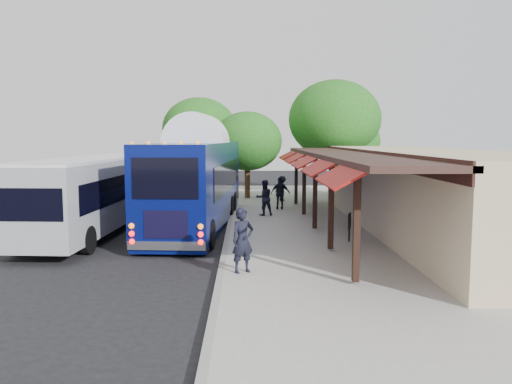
% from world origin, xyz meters
% --- Properties ---
extents(ground, '(90.00, 90.00, 0.00)m').
position_xyz_m(ground, '(0.00, 0.00, 0.00)').
color(ground, black).
rests_on(ground, ground).
extents(sidewalk, '(10.00, 40.00, 0.15)m').
position_xyz_m(sidewalk, '(5.00, 4.00, 0.07)').
color(sidewalk, '#9E9B93').
rests_on(sidewalk, ground).
extents(curb, '(0.20, 40.00, 0.16)m').
position_xyz_m(curb, '(0.05, 4.00, 0.07)').
color(curb, gray).
rests_on(curb, ground).
extents(station_shelter, '(8.15, 20.00, 3.60)m').
position_xyz_m(station_shelter, '(8.38, 4.00, 1.85)').
color(station_shelter, '#C8AF8A').
rests_on(station_shelter, ground).
extents(coach_bus, '(3.68, 13.20, 4.18)m').
position_xyz_m(coach_bus, '(-1.45, 6.04, 2.24)').
color(coach_bus, '#071056').
rests_on(coach_bus, ground).
extents(city_bus, '(3.43, 12.34, 3.28)m').
position_xyz_m(city_bus, '(-5.76, 4.67, 1.81)').
color(city_bus, gray).
rests_on(city_bus, ground).
extents(ped_a, '(0.84, 0.73, 1.92)m').
position_xyz_m(ped_a, '(0.70, -2.72, 1.11)').
color(ped_a, black).
rests_on(ped_a, sidewalk).
extents(ped_b, '(1.04, 0.91, 1.82)m').
position_xyz_m(ped_b, '(1.75, 8.14, 1.06)').
color(ped_b, black).
rests_on(ped_b, sidewalk).
extents(ped_c, '(1.07, 0.49, 1.79)m').
position_xyz_m(ped_c, '(2.73, 10.33, 1.04)').
color(ped_c, black).
rests_on(ped_c, sidewalk).
extents(ped_d, '(1.17, 1.02, 1.57)m').
position_xyz_m(ped_d, '(3.11, 14.00, 0.93)').
color(ped_d, black).
rests_on(ped_d, sidewalk).
extents(sign_board, '(0.22, 0.48, 1.10)m').
position_xyz_m(sign_board, '(4.77, 1.58, 0.90)').
color(sign_board, black).
rests_on(sign_board, sidewalk).
extents(tree_left, '(4.55, 4.55, 5.82)m').
position_xyz_m(tree_left, '(0.92, 15.59, 3.88)').
color(tree_left, '#382314').
rests_on(tree_left, ground).
extents(tree_mid, '(6.28, 6.28, 8.05)m').
position_xyz_m(tree_mid, '(6.89, 17.09, 5.37)').
color(tree_mid, '#382314').
rests_on(tree_mid, ground).
extents(tree_right, '(4.51, 4.51, 5.77)m').
position_xyz_m(tree_right, '(7.97, 17.80, 3.85)').
color(tree_right, '#382314').
rests_on(tree_right, ground).
extents(tree_far, '(5.56, 5.56, 7.12)m').
position_xyz_m(tree_far, '(-2.65, 20.59, 4.75)').
color(tree_far, '#382314').
rests_on(tree_far, ground).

